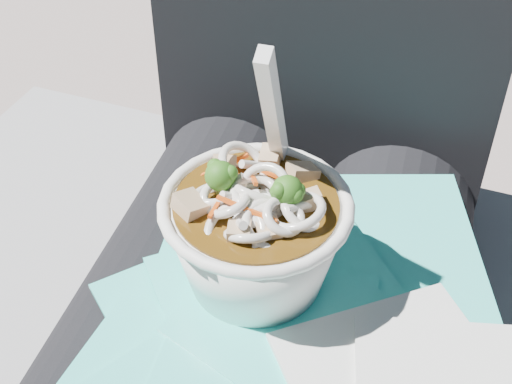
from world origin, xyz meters
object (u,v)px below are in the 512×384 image
(person_body, at_px, (283,260))
(udon_bowl, at_px, (256,230))
(lap, at_px, (255,359))
(plastic_bag, at_px, (273,314))

(person_body, xyz_separation_m, udon_bowl, (-0.00, -0.09, 0.12))
(person_body, bearing_deg, udon_bowl, -90.75)
(lap, relative_size, person_body, 0.49)
(plastic_bag, bearing_deg, udon_bowl, 128.78)
(udon_bowl, bearing_deg, plastic_bag, -51.22)
(person_body, distance_m, plastic_bag, 0.13)
(lap, relative_size, udon_bowl, 2.47)
(person_body, relative_size, plastic_bag, 2.35)
(person_body, relative_size, udon_bowl, 5.04)
(person_body, height_order, plastic_bag, person_body)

